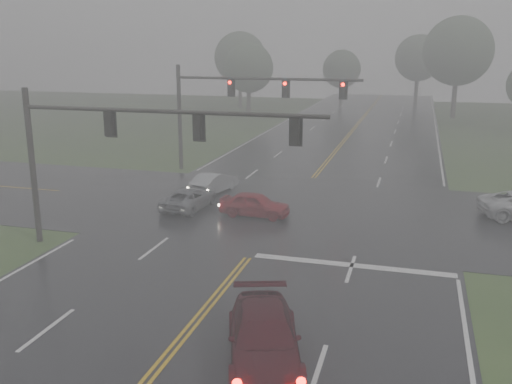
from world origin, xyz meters
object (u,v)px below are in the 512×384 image
(sedan_maroon, at_px, (264,361))
(signal_gantry_near, at_px, (114,139))
(car_grey, at_px, (189,209))
(sedan_red, at_px, (255,216))
(sedan_silver, at_px, (214,193))
(signal_gantry_far, at_px, (233,98))

(sedan_maroon, height_order, signal_gantry_near, signal_gantry_near)
(sedan_maroon, xyz_separation_m, car_grey, (-8.31, 14.42, 0.00))
(sedan_red, relative_size, sedan_silver, 0.98)
(sedan_silver, height_order, car_grey, sedan_silver)
(sedan_maroon, height_order, car_grey, sedan_maroon)
(sedan_red, bearing_deg, sedan_maroon, -160.04)
(car_grey, height_order, signal_gantry_far, signal_gantry_far)
(car_grey, height_order, signal_gantry_near, signal_gantry_near)
(sedan_maroon, bearing_deg, sedan_red, 88.83)
(sedan_maroon, relative_size, signal_gantry_far, 0.38)
(sedan_red, height_order, sedan_silver, sedan_red)
(sedan_red, relative_size, signal_gantry_far, 0.29)
(sedan_maroon, bearing_deg, signal_gantry_far, 91.87)
(signal_gantry_near, bearing_deg, car_grey, 86.42)
(car_grey, bearing_deg, signal_gantry_near, 90.64)
(signal_gantry_far, bearing_deg, signal_gantry_near, -89.44)
(sedan_maroon, bearing_deg, signal_gantry_near, 121.81)
(sedan_silver, distance_m, signal_gantry_far, 8.21)
(car_grey, relative_size, signal_gantry_near, 0.31)
(sedan_silver, bearing_deg, sedan_maroon, 125.78)
(signal_gantry_near, height_order, signal_gantry_far, signal_gantry_far)
(sedan_red, bearing_deg, signal_gantry_near, 149.46)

